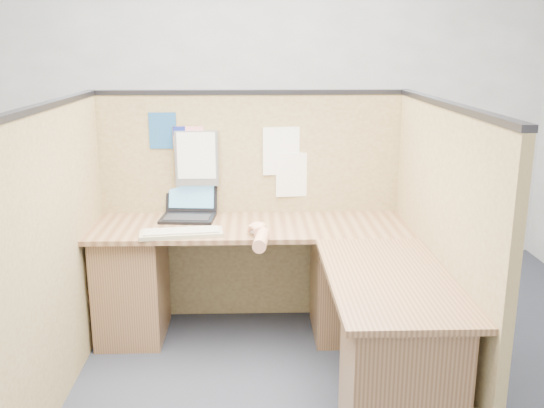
{
  "coord_description": "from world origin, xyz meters",
  "views": [
    {
      "loc": [
        0.02,
        -2.91,
        1.8
      ],
      "look_at": [
        0.13,
        0.5,
        0.91
      ],
      "focal_mm": 40.0,
      "sensor_mm": 36.0,
      "label": 1
    }
  ],
  "objects_px": {
    "keyboard": "(181,233)",
    "mouse": "(258,231)",
    "l_desk": "(283,301)",
    "laptop": "(189,208)"
  },
  "relations": [
    {
      "from": "keyboard",
      "to": "mouse",
      "type": "height_order",
      "value": "mouse"
    },
    {
      "from": "keyboard",
      "to": "mouse",
      "type": "distance_m",
      "value": 0.45
    },
    {
      "from": "keyboard",
      "to": "mouse",
      "type": "relative_size",
      "value": 4.39
    },
    {
      "from": "l_desk",
      "to": "mouse",
      "type": "relative_size",
      "value": 17.31
    },
    {
      "from": "l_desk",
      "to": "laptop",
      "type": "distance_m",
      "value": 0.92
    },
    {
      "from": "l_desk",
      "to": "laptop",
      "type": "relative_size",
      "value": 5.49
    },
    {
      "from": "laptop",
      "to": "keyboard",
      "type": "distance_m",
      "value": 0.41
    },
    {
      "from": "l_desk",
      "to": "laptop",
      "type": "xyz_separation_m",
      "value": [
        -0.58,
        0.59,
        0.4
      ]
    },
    {
      "from": "keyboard",
      "to": "mouse",
      "type": "bearing_deg",
      "value": -7.32
    },
    {
      "from": "l_desk",
      "to": "mouse",
      "type": "xyz_separation_m",
      "value": [
        -0.14,
        0.19,
        0.36
      ]
    }
  ]
}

